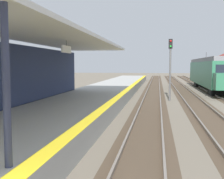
% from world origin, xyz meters
% --- Properties ---
extents(station_platform, '(5.00, 80.00, 0.91)m').
position_xyz_m(station_platform, '(-2.50, 16.00, 0.45)').
color(station_platform, '#A8A8A3').
rests_on(station_platform, ground).
extents(station_building_with_canopy, '(4.85, 24.00, 4.43)m').
position_xyz_m(station_building_with_canopy, '(-4.30, 9.11, 2.66)').
color(station_building_with_canopy, '#4C4C4C').
rests_on(station_building_with_canopy, ground).
extents(track_pair_nearest_platform, '(2.34, 120.00, 0.16)m').
position_xyz_m(track_pair_nearest_platform, '(1.90, 20.00, 0.05)').
color(track_pair_nearest_platform, '#4C3D2D').
rests_on(track_pair_nearest_platform, ground).
extents(track_pair_middle, '(2.34, 120.00, 0.16)m').
position_xyz_m(track_pair_middle, '(5.30, 20.00, 0.05)').
color(track_pair_middle, '#4C3D2D').
rests_on(track_pair_middle, ground).
extents(approaching_train, '(2.93, 19.60, 4.76)m').
position_xyz_m(approaching_train, '(8.70, 32.79, 2.18)').
color(approaching_train, '#286647').
rests_on(approaching_train, ground).
extents(rail_signal_post, '(0.32, 0.34, 5.20)m').
position_xyz_m(rail_signal_post, '(3.40, 21.60, 3.19)').
color(rail_signal_post, '#4C4C4C').
rests_on(rail_signal_post, ground).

